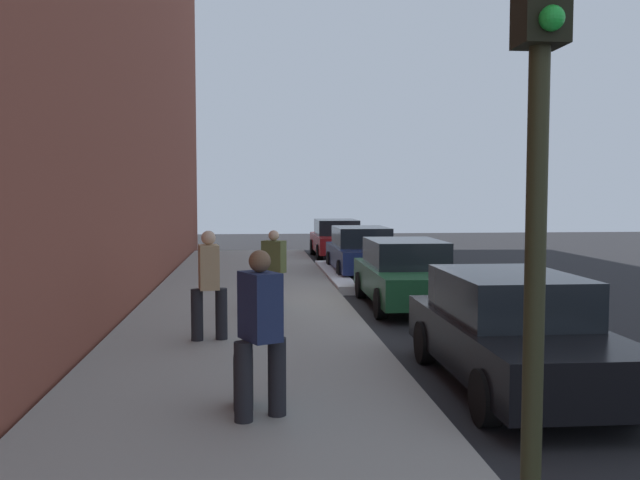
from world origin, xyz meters
The scene contains 13 objects.
ground_plane centered at (0.00, 0.00, 0.00)m, with size 56.00×56.00×0.00m, color black.
sidewalk centered at (0.00, -3.30, 0.07)m, with size 28.00×4.60×0.15m, color gray.
lane_stripe_centre centered at (0.00, 3.20, 0.00)m, with size 28.00×0.14×0.01m, color gold.
snow_bank_curb centered at (-5.16, -0.70, 0.11)m, with size 6.77×0.56×0.22m, color white.
parked_car_red centered at (-11.96, 0.20, 0.76)m, with size 4.53×1.92×1.51m.
parked_car_navy centered at (-5.95, 0.27, 0.76)m, with size 4.56×1.90×1.51m.
parked_car_green centered at (0.02, 0.35, 0.76)m, with size 4.61×1.94×1.51m.
parked_car_black centered at (6.52, 0.32, 0.76)m, with size 4.56×1.93×1.51m.
pedestrian_navy_coat centered at (7.95, -3.02, 1.13)m, with size 0.58×0.56×1.83m.
pedestrian_tan_coat centered at (3.88, -3.83, 1.12)m, with size 0.53×0.60×1.82m.
pedestrian_olive_coat centered at (1.08, -2.68, 1.04)m, with size 0.50×0.53×1.67m.
traffic_light_pole centered at (11.47, -1.47, 2.85)m, with size 0.35×0.26×3.96m.
rolling_suitcase centered at (7.51, -3.21, 0.46)m, with size 0.34×0.22×0.98m.
Camera 1 is at (15.25, -3.07, 2.59)m, focal length 38.49 mm.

